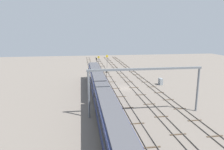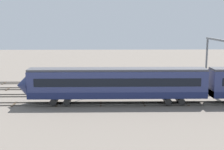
# 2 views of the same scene
# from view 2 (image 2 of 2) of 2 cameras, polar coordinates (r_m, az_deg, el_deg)

# --- Properties ---
(ground_plane) EXTENTS (146.62, 146.62, 0.00)m
(ground_plane) POSITION_cam_2_polar(r_m,az_deg,el_deg) (49.29, 1.50, -3.17)
(ground_plane) COLOR slate
(track_near_foreground) EXTENTS (130.62, 2.40, 0.16)m
(track_near_foreground) POSITION_cam_2_polar(r_m,az_deg,el_deg) (56.36, 1.17, -1.41)
(track_near_foreground) COLOR #59544C
(track_near_foreground) RESTS_ON ground
(track_second_near) EXTENTS (130.62, 2.40, 0.16)m
(track_second_near) POSITION_cam_2_polar(r_m,az_deg,el_deg) (51.63, 1.38, -2.48)
(track_second_near) COLOR #59544C
(track_second_near) RESTS_ON ground
(track_middle) EXTENTS (130.62, 2.40, 0.16)m
(track_middle) POSITION_cam_2_polar(r_m,az_deg,el_deg) (46.93, 1.63, -3.76)
(track_middle) COLOR #59544C
(track_middle) RESTS_ON ground
(track_with_train) EXTENTS (130.62, 2.40, 0.16)m
(track_with_train) POSITION_cam_2_polar(r_m,az_deg,el_deg) (42.25, 1.94, -5.32)
(track_with_train) COLOR #59544C
(track_with_train) RESTS_ON ground
(signal_light_trackside_departure) EXTENTS (0.31, 0.32, 3.99)m
(signal_light_trackside_departure) POSITION_cam_2_polar(r_m,az_deg,el_deg) (44.78, -5.13, -1.10)
(signal_light_trackside_departure) COLOR #4C4C51
(signal_light_trackside_departure) RESTS_ON ground
(relay_cabinet) EXTENTS (1.56, 0.81, 1.77)m
(relay_cabinet) POSITION_cam_2_polar(r_m,az_deg,el_deg) (59.25, -0.86, -0.04)
(relay_cabinet) COLOR gray
(relay_cabinet) RESTS_ON ground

